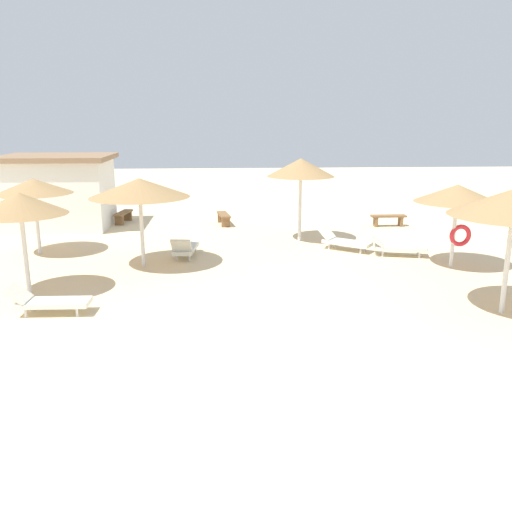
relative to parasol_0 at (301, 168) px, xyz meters
The scene contains 14 objects.
ground_plane 10.45m from the parasol_0, 101.90° to the right, with size 80.00×80.00×0.00m, color beige.
parasol_0 is the anchor object (origin of this frame).
parasol_2 6.35m from the parasol_0, 148.84° to the right, with size 3.07×3.07×2.78m.
parasol_3 5.84m from the parasol_0, 42.82° to the right, with size 2.58×2.58×2.60m.
parasol_5 10.02m from the parasol_0, 143.86° to the right, with size 2.38×2.38×2.73m.
parasol_6 9.36m from the parasol_0, behind, with size 2.56×2.56×2.58m.
lounger_0 3.20m from the parasol_0, 48.43° to the right, with size 1.89×1.63×0.75m.
lounger_2 5.34m from the parasol_0, 151.70° to the right, with size 0.85×1.91×0.80m.
lounger_3 4.58m from the parasol_0, 39.77° to the right, with size 1.99×1.05×0.68m.
lounger_5 10.60m from the parasol_0, 133.61° to the right, with size 1.90×0.67×0.71m.
bench_0 5.03m from the parasol_0, 130.71° to the left, with size 0.63×1.54×0.49m.
bench_1 5.49m from the parasol_0, 31.20° to the left, with size 1.51×0.42×0.49m.
bench_2 8.74m from the parasol_0, 151.04° to the left, with size 0.66×1.55×0.49m.
beach_cabana 10.38m from the parasol_0, 161.94° to the left, with size 4.50×3.58×3.05m.
Camera 1 is at (-0.80, -10.08, 4.59)m, focal length 37.82 mm.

